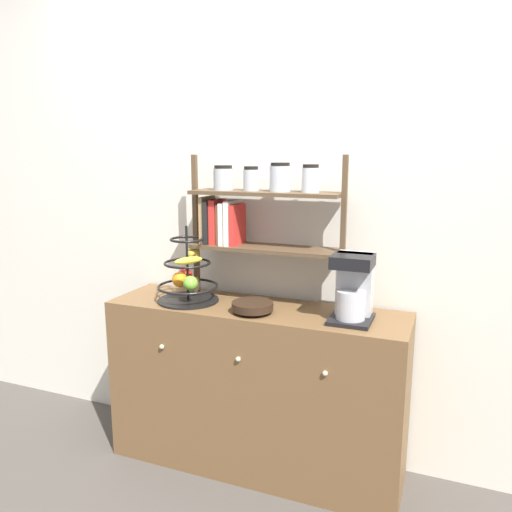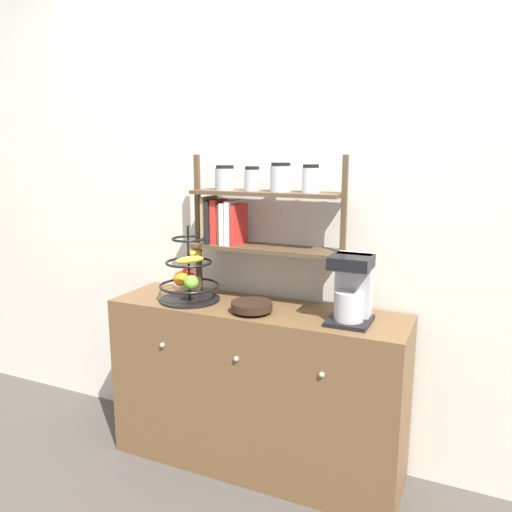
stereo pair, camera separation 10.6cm
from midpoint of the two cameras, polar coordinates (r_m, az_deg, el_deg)
The scene contains 7 objects.
ground_plane at distance 2.63m, azimuth -0.83°, elevation -24.83°, with size 12.00×12.00×0.00m, color #47423D.
wall_back at distance 2.55m, azimuth 3.41°, elevation 5.65°, with size 7.00×0.05×2.60m, color silver.
sideboard at distance 2.57m, azimuth 1.13°, elevation -14.83°, with size 1.46×0.42×0.84m.
coffee_maker at distance 2.22m, azimuth 12.24°, elevation -3.68°, with size 0.18×0.21×0.30m.
fruit_stand at distance 2.51m, azimuth -6.48°, elevation -2.36°, with size 0.31×0.31×0.38m.
wooden_bowl at distance 2.32m, azimuth 0.81°, elevation -5.79°, with size 0.19×0.19×0.05m.
shelf_hutch at distance 2.43m, azimuth 0.65°, elevation 5.13°, with size 0.78×0.20×0.72m.
Camera 2 is at (0.95, -1.90, 1.56)m, focal length 35.00 mm.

